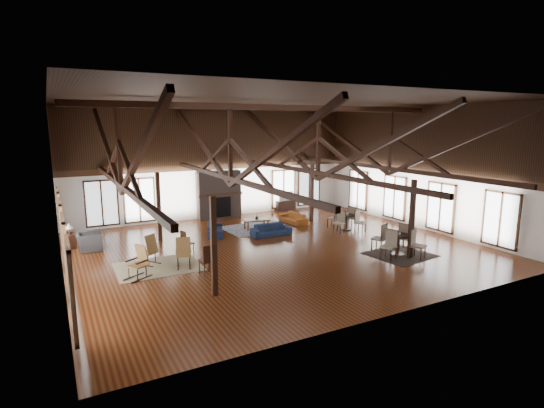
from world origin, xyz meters
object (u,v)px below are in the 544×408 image
sofa_navy_left (215,229)px  coffee_table (256,220)px  sofa_orange (293,218)px  cafe_table_far (347,219)px  sofa_navy_front (271,230)px  cafe_table_near (398,241)px  tv_console (285,205)px  armchair (89,241)px

sofa_navy_left → coffee_table: sofa_navy_left is taller
sofa_orange → cafe_table_far: size_ratio=0.87×
sofa_navy_front → cafe_table_far: cafe_table_far is taller
cafe_table_far → sofa_navy_left: bearing=160.5°
coffee_table → cafe_table_far: (3.84, -2.20, 0.09)m
cafe_table_near → sofa_orange: bearing=97.1°
tv_console → sofa_navy_front: bearing=-125.9°
coffee_table → cafe_table_near: 7.13m
sofa_navy_left → tv_console: tv_console is taller
sofa_navy_left → cafe_table_far: size_ratio=0.89×
sofa_navy_left → armchair: 5.45m
sofa_navy_front → armchair: (-7.67, 1.49, 0.09)m
armchair → tv_console: bearing=-70.7°
sofa_navy_left → cafe_table_far: 6.39m
sofa_navy_left → tv_console: size_ratio=1.49×
armchair → cafe_table_near: size_ratio=0.51×
coffee_table → cafe_table_far: size_ratio=0.68×
sofa_orange → coffee_table: size_ratio=1.28×
sofa_navy_front → cafe_table_near: size_ratio=0.85×
sofa_orange → tv_console: bearing=152.1°
cafe_table_far → cafe_table_near: bearing=-99.4°
sofa_navy_left → sofa_orange: (4.48, 0.39, -0.00)m
cafe_table_near → coffee_table: bearing=116.2°
sofa_navy_front → tv_console: tv_console is taller
armchair → tv_console: armchair is taller
sofa_navy_front → coffee_table: sofa_navy_front is taller
sofa_orange → cafe_table_far: 2.96m
sofa_navy_left → tv_console: bearing=-39.5°
sofa_navy_front → coffee_table: size_ratio=1.35×
sofa_navy_left → cafe_table_far: bearing=-89.9°
sofa_navy_left → cafe_table_near: cafe_table_near is taller
cafe_table_far → tv_console: bearing=93.1°
coffee_table → sofa_orange: bearing=19.3°
cafe_table_near → tv_console: 9.76m
sofa_orange → cafe_table_far: cafe_table_far is taller
sofa_navy_front → cafe_table_far: (3.79, -0.72, 0.25)m
sofa_navy_left → coffee_table: size_ratio=1.30×
armchair → tv_console: 11.65m
sofa_navy_front → cafe_table_far: 3.87m
cafe_table_near → tv_console: size_ratio=1.83×
sofa_navy_front → cafe_table_far: size_ratio=0.93×
sofa_orange → cafe_table_far: (1.54, -2.52, 0.27)m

